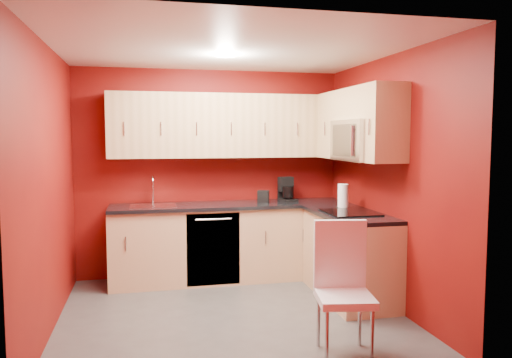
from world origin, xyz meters
name	(u,v)px	position (x,y,z in m)	size (l,w,h in m)	color
floor	(232,315)	(0.00, 0.00, 0.00)	(3.20, 3.20, 0.00)	#474543
ceiling	(231,49)	(0.00, 0.00, 2.50)	(3.20, 3.20, 0.00)	white
wall_back	(210,173)	(0.00, 1.50, 1.25)	(3.20, 3.20, 0.00)	maroon
wall_front	(271,207)	(0.00, -1.50, 1.25)	(3.20, 3.20, 0.00)	maroon
wall_left	(49,189)	(-1.60, 0.00, 1.25)	(3.00, 3.00, 0.00)	maroon
wall_right	(388,181)	(1.60, 0.00, 1.25)	(3.00, 3.00, 0.00)	maroon
base_cabinets_back	(231,243)	(0.20, 1.20, 0.43)	(2.80, 0.60, 0.87)	tan
base_cabinets_right	(349,257)	(1.30, 0.25, 0.43)	(0.60, 1.30, 0.87)	tan
countertop_back	(231,205)	(0.20, 1.19, 0.89)	(2.80, 0.63, 0.04)	black
countertop_right	(349,214)	(1.29, 0.23, 0.89)	(0.63, 1.27, 0.04)	black
upper_cabinets_back	(229,126)	(0.20, 1.32, 1.83)	(2.80, 0.35, 0.75)	tan
upper_cabinets_right	(355,119)	(1.42, 0.44, 1.89)	(0.35, 1.55, 0.75)	tan
microwave	(362,140)	(1.39, 0.20, 1.66)	(0.42, 0.76, 0.42)	silver
cooktop	(350,213)	(1.28, 0.20, 0.92)	(0.50, 0.55, 0.01)	black
sink	(153,203)	(-0.70, 1.20, 0.94)	(0.52, 0.42, 0.35)	silver
dishwasher_front	(213,249)	(-0.05, 0.91, 0.43)	(0.60, 0.02, 0.82)	black
downlight	(225,55)	(0.00, 0.30, 2.48)	(0.20, 0.20, 0.01)	white
coffee_maker	(288,189)	(0.91, 1.23, 1.06)	(0.18, 0.24, 0.29)	black
napkin_holder	(263,197)	(0.59, 1.18, 0.98)	(0.13, 0.13, 0.14)	black
paper_towel	(343,196)	(1.34, 0.55, 1.04)	(0.15, 0.15, 0.27)	white
dining_chair	(345,291)	(0.70, -1.06, 0.52)	(0.42, 0.44, 1.04)	white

